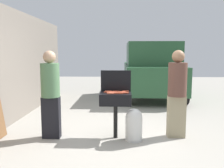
{
  "coord_description": "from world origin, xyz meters",
  "views": [
    {
      "loc": [
        0.06,
        -4.77,
        1.66
      ],
      "look_at": [
        -0.14,
        0.37,
        1.0
      ],
      "focal_mm": 39.24,
      "sensor_mm": 36.0,
      "label": 1
    }
  ],
  "objects_px": {
    "hot_dog_1": "(110,93)",
    "parked_minivan": "(150,69)",
    "hot_dog_0": "(119,93)",
    "hot_dog_15": "(112,93)",
    "hot_dog_12": "(107,92)",
    "hot_dog_3": "(122,92)",
    "person_right": "(177,91)",
    "hot_dog_2": "(126,93)",
    "hot_dog_10": "(108,91)",
    "hot_dog_11": "(122,92)",
    "hot_dog_8": "(110,92)",
    "hot_dog_4": "(113,93)",
    "hot_dog_9": "(124,93)",
    "hot_dog_14": "(125,91)",
    "hot_dog_13": "(118,93)",
    "hot_dog_7": "(114,92)",
    "person_left": "(50,91)",
    "propane_tank": "(134,124)",
    "hot_dog_5": "(116,91)",
    "hot_dog_6": "(110,93)",
    "bbq_grill": "(116,100)"
  },
  "relations": [
    {
      "from": "propane_tank",
      "to": "hot_dog_10",
      "type": "bearing_deg",
      "value": 151.89
    },
    {
      "from": "bbq_grill",
      "to": "hot_dog_14",
      "type": "bearing_deg",
      "value": 35.67
    },
    {
      "from": "hot_dog_3",
      "to": "hot_dog_4",
      "type": "distance_m",
      "value": 0.23
    },
    {
      "from": "hot_dog_7",
      "to": "hot_dog_10",
      "type": "height_order",
      "value": "same"
    },
    {
      "from": "bbq_grill",
      "to": "hot_dog_7",
      "type": "distance_m",
      "value": 0.16
    },
    {
      "from": "hot_dog_0",
      "to": "hot_dog_5",
      "type": "relative_size",
      "value": 1.0
    },
    {
      "from": "propane_tank",
      "to": "parked_minivan",
      "type": "relative_size",
      "value": 0.14
    },
    {
      "from": "hot_dog_12",
      "to": "parked_minivan",
      "type": "distance_m",
      "value": 4.83
    },
    {
      "from": "hot_dog_10",
      "to": "hot_dog_13",
      "type": "bearing_deg",
      "value": -45.9
    },
    {
      "from": "hot_dog_4",
      "to": "person_left",
      "type": "distance_m",
      "value": 1.2
    },
    {
      "from": "hot_dog_0",
      "to": "hot_dog_3",
      "type": "xyz_separation_m",
      "value": [
        0.05,
        0.17,
        0.0
      ]
    },
    {
      "from": "hot_dog_11",
      "to": "hot_dog_15",
      "type": "xyz_separation_m",
      "value": [
        -0.2,
        -0.04,
        0.0
      ]
    },
    {
      "from": "hot_dog_15",
      "to": "hot_dog_14",
      "type": "bearing_deg",
      "value": 31.19
    },
    {
      "from": "hot_dog_2",
      "to": "person_left",
      "type": "relative_size",
      "value": 0.08
    },
    {
      "from": "hot_dog_1",
      "to": "person_left",
      "type": "xyz_separation_m",
      "value": [
        -1.16,
        0.09,
        0.02
      ]
    },
    {
      "from": "hot_dog_1",
      "to": "hot_dog_12",
      "type": "distance_m",
      "value": 0.16
    },
    {
      "from": "hot_dog_1",
      "to": "person_right",
      "type": "bearing_deg",
      "value": 10.34
    },
    {
      "from": "hot_dog_3",
      "to": "hot_dog_11",
      "type": "relative_size",
      "value": 1.0
    },
    {
      "from": "hot_dog_4",
      "to": "hot_dog_14",
      "type": "distance_m",
      "value": 0.34
    },
    {
      "from": "parked_minivan",
      "to": "hot_dog_10",
      "type": "bearing_deg",
      "value": 73.07
    },
    {
      "from": "hot_dog_5",
      "to": "hot_dog_6",
      "type": "relative_size",
      "value": 1.0
    },
    {
      "from": "hot_dog_3",
      "to": "hot_dog_12",
      "type": "distance_m",
      "value": 0.29
    },
    {
      "from": "hot_dog_4",
      "to": "hot_dog_9",
      "type": "height_order",
      "value": "same"
    },
    {
      "from": "hot_dog_2",
      "to": "hot_dog_14",
      "type": "distance_m",
      "value": 0.2
    },
    {
      "from": "hot_dog_11",
      "to": "hot_dog_6",
      "type": "bearing_deg",
      "value": -161.47
    },
    {
      "from": "hot_dog_5",
      "to": "hot_dog_14",
      "type": "xyz_separation_m",
      "value": [
        0.19,
        0.02,
        0.0
      ]
    },
    {
      "from": "hot_dog_5",
      "to": "hot_dog_7",
      "type": "distance_m",
      "value": 0.09
    },
    {
      "from": "hot_dog_8",
      "to": "parked_minivan",
      "type": "relative_size",
      "value": 0.03
    },
    {
      "from": "hot_dog_12",
      "to": "hot_dog_15",
      "type": "relative_size",
      "value": 1.0
    },
    {
      "from": "bbq_grill",
      "to": "hot_dog_2",
      "type": "relative_size",
      "value": 6.85
    },
    {
      "from": "propane_tank",
      "to": "hot_dog_12",
      "type": "bearing_deg",
      "value": 164.78
    },
    {
      "from": "hot_dog_3",
      "to": "hot_dog_14",
      "type": "distance_m",
      "value": 0.1
    },
    {
      "from": "hot_dog_2",
      "to": "hot_dog_9",
      "type": "relative_size",
      "value": 1.0
    },
    {
      "from": "hot_dog_10",
      "to": "hot_dog_8",
      "type": "bearing_deg",
      "value": -60.17
    },
    {
      "from": "hot_dog_0",
      "to": "hot_dog_15",
      "type": "distance_m",
      "value": 0.17
    },
    {
      "from": "hot_dog_8",
      "to": "hot_dog_12",
      "type": "relative_size",
      "value": 1.0
    },
    {
      "from": "hot_dog_6",
      "to": "propane_tank",
      "type": "height_order",
      "value": "hot_dog_6"
    },
    {
      "from": "hot_dog_4",
      "to": "hot_dog_8",
      "type": "distance_m",
      "value": 0.17
    },
    {
      "from": "propane_tank",
      "to": "hot_dog_0",
      "type": "bearing_deg",
      "value": 176.61
    },
    {
      "from": "hot_dog_4",
      "to": "hot_dog_11",
      "type": "relative_size",
      "value": 1.0
    },
    {
      "from": "hot_dog_2",
      "to": "hot_dog_5",
      "type": "relative_size",
      "value": 1.0
    },
    {
      "from": "hot_dog_10",
      "to": "propane_tank",
      "type": "height_order",
      "value": "hot_dog_10"
    },
    {
      "from": "bbq_grill",
      "to": "hot_dog_9",
      "type": "xyz_separation_m",
      "value": [
        0.17,
        -0.02,
        0.15
      ]
    },
    {
      "from": "hot_dog_1",
      "to": "parked_minivan",
      "type": "relative_size",
      "value": 0.03
    },
    {
      "from": "hot_dog_3",
      "to": "person_right",
      "type": "relative_size",
      "value": 0.08
    },
    {
      "from": "hot_dog_2",
      "to": "hot_dog_10",
      "type": "relative_size",
      "value": 1.0
    },
    {
      "from": "hot_dog_7",
      "to": "person_left",
      "type": "relative_size",
      "value": 0.08
    },
    {
      "from": "hot_dog_8",
      "to": "hot_dog_15",
      "type": "xyz_separation_m",
      "value": [
        0.04,
        -0.09,
        0.0
      ]
    },
    {
      "from": "hot_dog_12",
      "to": "person_right",
      "type": "xyz_separation_m",
      "value": [
        1.36,
        0.09,
        0.02
      ]
    },
    {
      "from": "hot_dog_13",
      "to": "propane_tank",
      "type": "xyz_separation_m",
      "value": [
        0.3,
        -0.06,
        -0.58
      ]
    }
  ]
}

